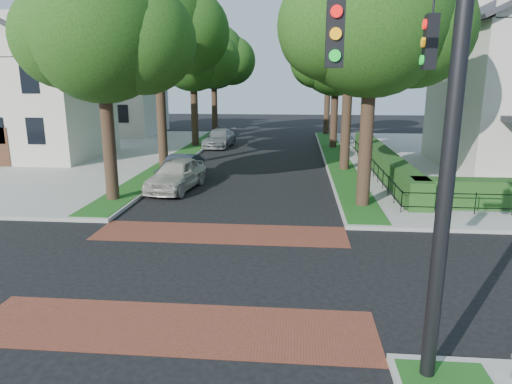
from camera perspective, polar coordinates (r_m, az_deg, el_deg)
ground at (r=13.52m, az=-6.70°, el=-9.61°), size 120.00×120.00×0.00m
crosswalk_far at (r=16.44m, az=-4.44°, el=-5.17°), size 9.00×2.20×0.01m
crosswalk_near at (r=10.74m, az=-10.28°, el=-16.33°), size 9.00×2.20×0.01m
grass_strip_ne at (r=31.77m, az=10.04°, el=4.28°), size 1.60×29.80×0.02m
grass_strip_nw at (r=32.65m, az=-9.25°, el=4.57°), size 1.60×29.80×0.02m
tree_right_near at (r=19.70m, az=14.63°, el=20.07°), size 7.75×6.67×10.66m
tree_right_mid at (r=27.65m, az=11.91°, el=19.08°), size 8.25×7.09×11.22m
tree_right_far at (r=36.49m, az=10.15°, el=16.14°), size 7.25×6.23×9.74m
tree_right_back at (r=45.48m, az=9.20°, el=16.16°), size 7.50×6.45×10.20m
tree_left_near at (r=21.03m, az=-18.36°, el=18.42°), size 7.50×6.45×10.20m
tree_left_mid at (r=28.67m, az=-11.90°, el=19.60°), size 8.00×6.88×11.48m
tree_left_far at (r=37.25m, az=-7.69°, el=16.51°), size 7.00×6.02×9.86m
tree_left_back at (r=46.10m, az=-5.15°, el=16.42°), size 7.75×6.66×10.44m
hedge_main_road at (r=27.97m, az=15.49°, el=3.91°), size 1.00×18.00×1.20m
fence_main_road at (r=27.86m, az=13.85°, el=3.66°), size 0.06×18.00×0.90m
house_left_near at (r=35.15m, az=-26.57°, el=11.97°), size 10.00×9.00×10.14m
house_left_far at (r=47.69m, az=-17.70°, el=12.91°), size 10.00×9.00×10.14m
traffic_signal at (r=8.05m, az=21.50°, el=8.19°), size 2.17×2.00×8.00m
parked_car_front at (r=22.94m, az=-9.96°, el=2.20°), size 2.47×4.85×1.58m
parked_car_middle at (r=25.11m, az=-9.39°, el=2.97°), size 1.83×4.24×1.36m
parked_car_rear at (r=37.33m, az=-4.59°, el=6.71°), size 2.35×5.00×1.41m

